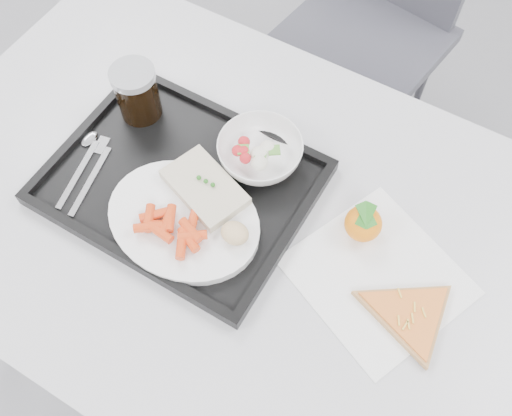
# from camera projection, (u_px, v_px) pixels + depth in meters

# --- Properties ---
(table) EXTENTS (1.20, 0.80, 0.75)m
(table) POSITION_uv_depth(u_px,v_px,m) (231.00, 227.00, 1.06)
(table) COLOR silver
(table) RESTS_ON ground
(chair) EXTENTS (0.48, 0.48, 0.93)m
(chair) POSITION_uv_depth(u_px,v_px,m) (377.00, 1.00, 1.56)
(chair) COLOR #393941
(chair) RESTS_ON ground
(tray) EXTENTS (0.45, 0.35, 0.03)m
(tray) POSITION_uv_depth(u_px,v_px,m) (181.00, 183.00, 1.01)
(tray) COLOR black
(tray) RESTS_ON table
(dinner_plate) EXTENTS (0.27, 0.27, 0.02)m
(dinner_plate) POSITION_uv_depth(u_px,v_px,m) (184.00, 220.00, 0.96)
(dinner_plate) COLOR white
(dinner_plate) RESTS_ON tray
(fish_fillet) EXTENTS (0.17, 0.13, 0.03)m
(fish_fillet) POSITION_uv_depth(u_px,v_px,m) (205.00, 187.00, 0.97)
(fish_fillet) COLOR beige
(fish_fillet) RESTS_ON dinner_plate
(bread_roll) EXTENTS (0.06, 0.06, 0.03)m
(bread_roll) POSITION_uv_depth(u_px,v_px,m) (235.00, 233.00, 0.92)
(bread_roll) COLOR beige
(bread_roll) RESTS_ON dinner_plate
(salad_bowl) EXTENTS (0.15, 0.15, 0.05)m
(salad_bowl) POSITION_uv_depth(u_px,v_px,m) (260.00, 152.00, 1.01)
(salad_bowl) COLOR white
(salad_bowl) RESTS_ON tray
(cola_glass) EXTENTS (0.08, 0.08, 0.11)m
(cola_glass) POSITION_uv_depth(u_px,v_px,m) (137.00, 92.00, 1.04)
(cola_glass) COLOR black
(cola_glass) RESTS_ON tray
(cutlery) EXTENTS (0.10, 0.17, 0.01)m
(cutlery) POSITION_uv_depth(u_px,v_px,m) (88.00, 161.00, 1.03)
(cutlery) COLOR silver
(cutlery) RESTS_ON tray
(napkin) EXTENTS (0.32, 0.32, 0.00)m
(napkin) POSITION_uv_depth(u_px,v_px,m) (378.00, 276.00, 0.94)
(napkin) COLOR white
(napkin) RESTS_ON table
(tangerine) EXTENTS (0.08, 0.08, 0.07)m
(tangerine) POSITION_uv_depth(u_px,v_px,m) (363.00, 223.00, 0.94)
(tangerine) COLOR orange
(tangerine) RESTS_ON napkin
(pizza_slice) EXTENTS (0.21, 0.21, 0.02)m
(pizza_slice) POSITION_uv_depth(u_px,v_px,m) (410.00, 315.00, 0.89)
(pizza_slice) COLOR tan
(pizza_slice) RESTS_ON napkin
(carrot_pile) EXTENTS (0.12, 0.09, 0.02)m
(carrot_pile) POSITION_uv_depth(u_px,v_px,m) (171.00, 228.00, 0.93)
(carrot_pile) COLOR #DF4217
(carrot_pile) RESTS_ON dinner_plate
(salad_contents) EXTENTS (0.08, 0.07, 0.02)m
(salad_contents) POSITION_uv_depth(u_px,v_px,m) (255.00, 153.00, 1.00)
(salad_contents) COLOR red
(salad_contents) RESTS_ON salad_bowl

